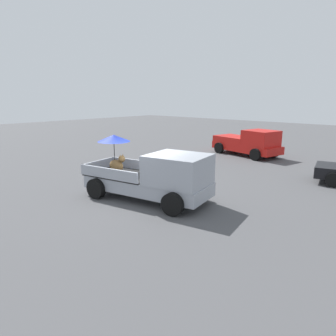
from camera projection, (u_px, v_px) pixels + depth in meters
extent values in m
plane|color=#4C4C4F|center=(147.00, 199.00, 12.14)|extent=(80.00, 80.00, 0.00)
cylinder|color=black|center=(198.00, 190.00, 11.98)|extent=(0.84, 0.42, 0.80)
cylinder|color=black|center=(173.00, 204.00, 10.35)|extent=(0.84, 0.42, 0.80)
cylinder|color=black|center=(127.00, 178.00, 13.75)|extent=(0.84, 0.42, 0.80)
cylinder|color=black|center=(96.00, 189.00, 12.12)|extent=(0.84, 0.42, 0.80)
cube|color=#9EA3AD|center=(147.00, 185.00, 12.01)|extent=(5.25, 2.70, 0.50)
cube|color=#9EA3AD|center=(178.00, 170.00, 11.13)|extent=(2.41, 2.22, 1.08)
cube|color=#4C606B|center=(203.00, 167.00, 10.57)|extent=(0.38, 1.70, 0.64)
cube|color=black|center=(124.00, 174.00, 12.53)|extent=(3.10, 2.33, 0.06)
cube|color=#9EA3AD|center=(137.00, 165.00, 13.24)|extent=(2.77, 0.62, 0.40)
cube|color=#9EA3AD|center=(108.00, 173.00, 11.71)|extent=(2.77, 0.62, 0.40)
cube|color=#9EA3AD|center=(99.00, 165.00, 13.16)|extent=(0.44, 1.83, 0.40)
ellipsoid|color=olive|center=(116.00, 166.00, 12.73)|extent=(0.73, 0.44, 0.52)
sphere|color=olive|center=(122.00, 159.00, 12.50)|extent=(0.33, 0.33, 0.28)
cone|color=olive|center=(123.00, 155.00, 12.54)|extent=(0.11, 0.11, 0.12)
cone|color=olive|center=(120.00, 156.00, 12.40)|extent=(0.11, 0.11, 0.12)
cylinder|color=black|center=(114.00, 156.00, 12.81)|extent=(0.04, 0.04, 1.29)
cone|color=#1E33B7|center=(114.00, 138.00, 12.64)|extent=(1.58, 1.58, 0.28)
cylinder|color=black|center=(274.00, 152.00, 20.41)|extent=(0.80, 0.42, 0.76)
cylinder|color=black|center=(255.00, 155.00, 19.33)|extent=(0.80, 0.42, 0.76)
cylinder|color=black|center=(237.00, 145.00, 22.94)|extent=(0.80, 0.42, 0.76)
cylinder|color=black|center=(219.00, 148.00, 21.87)|extent=(0.80, 0.42, 0.76)
cube|color=red|center=(246.00, 147.00, 21.10)|extent=(5.07, 2.79, 0.50)
cube|color=red|center=(261.00, 138.00, 19.98)|extent=(2.24, 2.17, 1.00)
cube|color=red|center=(235.00, 139.00, 21.79)|extent=(3.02, 2.34, 0.40)
cylinder|color=black|center=(334.00, 172.00, 15.12)|extent=(0.69, 0.36, 0.66)
cylinder|color=black|center=(333.00, 180.00, 13.62)|extent=(0.69, 0.36, 0.66)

